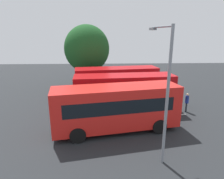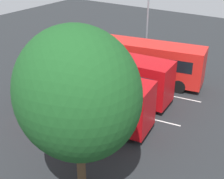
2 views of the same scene
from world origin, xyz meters
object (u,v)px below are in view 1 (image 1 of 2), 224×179
(bus_center_left, at_px, (125,91))
(pedestrian, at_px, (187,101))
(bus_center_right, at_px, (117,81))
(depot_tree, at_px, (87,49))
(bus_far_left, at_px, (117,107))
(street_lamp, at_px, (166,88))

(bus_center_left, xyz_separation_m, pedestrian, (5.71, -0.65, -0.81))
(bus_center_right, relative_size, depot_tree, 1.14)
(bus_far_left, bearing_deg, street_lamp, -68.63)
(pedestrian, xyz_separation_m, street_lamp, (-4.41, -7.02, 3.24))
(bus_center_right, height_order, street_lamp, street_lamp)
(bus_far_left, relative_size, depot_tree, 1.15)
(depot_tree, bearing_deg, street_lamp, -71.88)
(bus_far_left, distance_m, bus_center_left, 4.13)
(pedestrian, bearing_deg, street_lamp, 88.09)
(bus_center_left, bearing_deg, bus_far_left, -108.38)
(bus_center_left, height_order, pedestrian, bus_center_left)
(bus_center_right, height_order, depot_tree, depot_tree)
(street_lamp, bearing_deg, pedestrian, -44.48)
(bus_far_left, height_order, depot_tree, depot_tree)
(bus_center_right, xyz_separation_m, depot_tree, (-3.66, 4.82, 3.26))
(bus_center_right, height_order, pedestrian, bus_center_right)
(pedestrian, bearing_deg, depot_tree, -13.85)
(pedestrian, distance_m, depot_tree, 14.27)
(bus_center_right, distance_m, street_lamp, 12.10)
(pedestrian, distance_m, street_lamp, 8.90)
(bus_far_left, distance_m, depot_tree, 13.64)
(bus_center_right, xyz_separation_m, pedestrian, (6.16, -4.70, -0.81))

